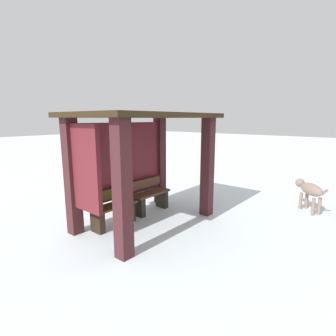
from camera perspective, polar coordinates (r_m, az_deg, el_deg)
ground_plane at (r=5.43m, az=-4.67°, el=-11.81°), size 60.00×60.00×0.00m
bus_shelter at (r=5.11m, az=-6.95°, el=4.37°), size 2.82×1.81×2.19m
bench_left_inside at (r=5.27m, az=-11.98°, el=-9.05°), size 0.96×0.35×0.71m
bench_center_inside at (r=5.94m, az=-3.93°, el=-6.37°), size 0.96×0.35×0.74m
dog at (r=6.70m, az=28.60°, el=-4.30°), size 0.70×0.77×0.68m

